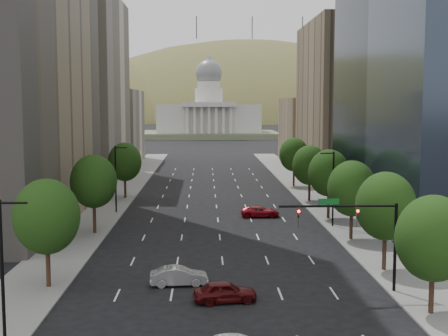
{
  "coord_description": "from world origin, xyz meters",
  "views": [
    {
      "loc": [
        -1.54,
        -14.9,
        14.49
      ],
      "look_at": [
        0.36,
        46.53,
        8.0
      ],
      "focal_mm": 48.35,
      "sensor_mm": 36.0,
      "label": 1
    }
  ],
  "objects": [
    {
      "name": "foothills",
      "position": [
        34.67,
        599.39,
        -37.78
      ],
      "size": [
        720.0,
        413.0,
        263.0
      ],
      "color": "olive",
      "rests_on": "ground"
    },
    {
      "name": "traffic_signal",
      "position": [
        10.53,
        30.0,
        5.17
      ],
      "size": [
        9.12,
        0.4,
        7.38
      ],
      "color": "black",
      "rests_on": "ground"
    },
    {
      "name": "sidewalk_left",
      "position": [
        -15.5,
        60.0,
        0.07
      ],
      "size": [
        6.0,
        200.0,
        0.15
      ],
      "primitive_type": "cube",
      "color": "slate",
      "rests_on": "ground"
    },
    {
      "name": "tree_left_0",
      "position": [
        -14.0,
        32.0,
        5.75
      ],
      "size": [
        5.2,
        5.2,
        8.75
      ],
      "color": "#382316",
      "rests_on": "ground"
    },
    {
      "name": "streetlight_rn",
      "position": [
        13.44,
        55.0,
        4.84
      ],
      "size": [
        1.7,
        0.2,
        9.0
      ],
      "color": "black",
      "rests_on": "ground"
    },
    {
      "name": "tree_left_1",
      "position": [
        -14.0,
        52.0,
        5.96
      ],
      "size": [
        5.2,
        5.2,
        8.97
      ],
      "color": "#382316",
      "rests_on": "ground"
    },
    {
      "name": "tree_left_2",
      "position": [
        -14.0,
        78.0,
        5.68
      ],
      "size": [
        5.2,
        5.2,
        8.68
      ],
      "color": "#382316",
      "rests_on": "ground"
    },
    {
      "name": "sidewalk_right",
      "position": [
        15.5,
        60.0,
        0.07
      ],
      "size": [
        6.0,
        200.0,
        0.15
      ],
      "primitive_type": "cube",
      "color": "slate",
      "rests_on": "ground"
    },
    {
      "name": "filler_right",
      "position": [
        25.0,
        133.0,
        8.0
      ],
      "size": [
        14.0,
        26.0,
        16.0
      ],
      "primitive_type": "cube",
      "color": "#8C7759",
      "rests_on": "ground"
    },
    {
      "name": "midrise_cream_left",
      "position": [
        -25.0,
        103.0,
        17.5
      ],
      "size": [
        14.0,
        30.0,
        35.0
      ],
      "primitive_type": "cube",
      "color": "beige",
      "rests_on": "ground"
    },
    {
      "name": "car_maroon",
      "position": [
        -0.14,
        28.13,
        0.8
      ],
      "size": [
        4.89,
        2.5,
        1.59
      ],
      "primitive_type": "imported",
      "rotation": [
        0.0,
        0.0,
        1.71
      ],
      "color": "#440B0C",
      "rests_on": "ground"
    },
    {
      "name": "car_red_far",
      "position": [
        5.5,
        61.81,
        0.69
      ],
      "size": [
        5.04,
        2.43,
        1.38
      ],
      "primitive_type": "imported",
      "rotation": [
        0.0,
        0.0,
        1.6
      ],
      "color": "maroon",
      "rests_on": "ground"
    },
    {
      "name": "tree_right_4",
      "position": [
        14.0,
        74.0,
        5.46
      ],
      "size": [
        5.2,
        5.2,
        8.46
      ],
      "color": "#382316",
      "rests_on": "ground"
    },
    {
      "name": "tree_right_1",
      "position": [
        14.0,
        36.0,
        5.75
      ],
      "size": [
        5.2,
        5.2,
        8.75
      ],
      "color": "#382316",
      "rests_on": "ground"
    },
    {
      "name": "tree_right_5",
      "position": [
        14.0,
        90.0,
        5.75
      ],
      "size": [
        5.2,
        5.2,
        8.75
      ],
      "color": "#382316",
      "rests_on": "ground"
    },
    {
      "name": "capitol",
      "position": [
        0.0,
        249.71,
        8.58
      ],
      "size": [
        60.0,
        40.0,
        35.2
      ],
      "color": "#596647",
      "rests_on": "ground"
    },
    {
      "name": "tree_right_3",
      "position": [
        14.0,
        60.0,
        5.89
      ],
      "size": [
        5.2,
        5.2,
        8.89
      ],
      "color": "#382316",
      "rests_on": "ground"
    },
    {
      "name": "tree_right_0",
      "position": [
        14.0,
        25.0,
        5.39
      ],
      "size": [
        5.2,
        5.2,
        8.39
      ],
      "color": "#382316",
      "rests_on": "ground"
    },
    {
      "name": "streetlight_ln",
      "position": [
        -13.44,
        65.0,
        4.84
      ],
      "size": [
        1.7,
        0.2,
        9.0
      ],
      "color": "black",
      "rests_on": "ground"
    },
    {
      "name": "tree_right_2",
      "position": [
        14.0,
        48.0,
        5.6
      ],
      "size": [
        5.2,
        5.2,
        8.61
      ],
      "color": "#382316",
      "rests_on": "ground"
    },
    {
      "name": "car_silver",
      "position": [
        -3.71,
        32.39,
        0.77
      ],
      "size": [
        4.76,
        1.96,
        1.53
      ],
      "primitive_type": "imported",
      "rotation": [
        0.0,
        0.0,
        1.65
      ],
      "color": "#9C9BA1",
      "rests_on": "ground"
    },
    {
      "name": "filler_left",
      "position": [
        -25.0,
        136.0,
        9.0
      ],
      "size": [
        14.0,
        26.0,
        18.0
      ],
      "primitive_type": "cube",
      "color": "beige",
      "rests_on": "ground"
    },
    {
      "name": "parking_tan_right",
      "position": [
        25.0,
        100.0,
        15.0
      ],
      "size": [
        14.0,
        30.0,
        30.0
      ],
      "primitive_type": "cube",
      "color": "#8C7759",
      "rests_on": "ground"
    },
    {
      "name": "streetlight_ls",
      "position": [
        -13.44,
        20.0,
        4.84
      ],
      "size": [
        1.7,
        0.2,
        9.0
      ],
      "color": "black",
      "rests_on": "ground"
    }
  ]
}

